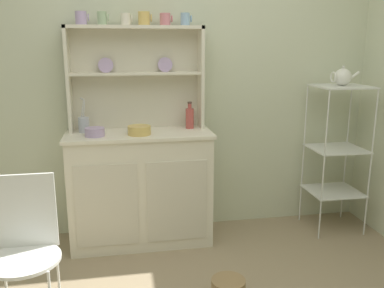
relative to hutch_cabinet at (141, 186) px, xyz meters
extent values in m
cube|color=beige|center=(0.29, 0.26, 0.81)|extent=(3.84, 0.05, 2.50)
cube|color=silver|center=(0.00, 0.00, -0.01)|extent=(1.03, 0.42, 0.86)
cube|color=beige|center=(-0.25, -0.21, -0.05)|extent=(0.43, 0.01, 0.60)
cube|color=beige|center=(0.25, -0.21, -0.05)|extent=(0.43, 0.01, 0.60)
cube|color=#EEE6CE|center=(0.00, 0.00, 0.40)|extent=(1.06, 0.45, 0.02)
cube|color=beige|center=(0.00, 0.20, 0.80)|extent=(0.99, 0.02, 0.76)
cube|color=silver|center=(-0.48, 0.12, 0.80)|extent=(0.02, 0.18, 0.76)
cube|color=silver|center=(0.48, 0.12, 0.80)|extent=(0.02, 0.18, 0.76)
cube|color=silver|center=(0.00, 0.12, 0.83)|extent=(0.95, 0.16, 0.02)
cube|color=silver|center=(0.00, 0.12, 1.16)|extent=(0.99, 0.18, 0.02)
cylinder|color=#B79ECC|center=(-0.22, 0.16, 0.89)|extent=(0.11, 0.03, 0.11)
cylinder|color=#B79ECC|center=(0.22, 0.16, 0.89)|extent=(0.11, 0.03, 0.11)
cylinder|color=silver|center=(1.36, -0.22, 0.15)|extent=(0.01, 0.01, 1.17)
cylinder|color=silver|center=(1.75, -0.22, 0.15)|extent=(0.01, 0.01, 1.17)
cylinder|color=silver|center=(1.36, 0.14, 0.15)|extent=(0.01, 0.01, 1.17)
cylinder|color=silver|center=(1.75, 0.14, 0.15)|extent=(0.01, 0.01, 1.17)
cube|color=silver|center=(1.56, -0.04, 0.73)|extent=(0.41, 0.38, 0.01)
cube|color=silver|center=(1.56, -0.04, 0.23)|extent=(0.41, 0.38, 0.01)
cube|color=silver|center=(1.56, -0.04, -0.12)|extent=(0.41, 0.38, 0.01)
cylinder|color=white|center=(-0.77, -0.88, -0.22)|extent=(0.01, 0.01, 0.45)
cylinder|color=white|center=(-0.50, -0.88, -0.22)|extent=(0.01, 0.01, 0.45)
cylinder|color=white|center=(-0.63, -1.01, 0.01)|extent=(0.36, 0.36, 0.02)
cube|color=white|center=(-0.63, -0.88, 0.21)|extent=(0.31, 0.02, 0.40)
cylinder|color=#B79ECC|center=(-0.37, 0.12, 1.22)|extent=(0.08, 0.08, 0.09)
torus|color=#B79ECC|center=(-0.32, 0.12, 1.23)|extent=(0.01, 0.05, 0.05)
cylinder|color=#9EB78E|center=(-0.23, 0.12, 1.22)|extent=(0.07, 0.07, 0.09)
torus|color=#9EB78E|center=(-0.18, 0.12, 1.23)|extent=(0.01, 0.05, 0.05)
cylinder|color=silver|center=(-0.06, 0.12, 1.22)|extent=(0.07, 0.07, 0.08)
torus|color=silver|center=(-0.02, 0.12, 1.22)|extent=(0.01, 0.05, 0.05)
cylinder|color=#DBB760|center=(0.07, 0.12, 1.22)|extent=(0.08, 0.08, 0.09)
torus|color=#DBB760|center=(0.12, 0.12, 1.23)|extent=(0.01, 0.05, 0.05)
cylinder|color=#D17A84|center=(0.22, 0.12, 1.22)|extent=(0.08, 0.08, 0.09)
torus|color=#D17A84|center=(0.27, 0.12, 1.22)|extent=(0.01, 0.05, 0.05)
cylinder|color=#8EB2D1|center=(0.37, 0.12, 1.22)|extent=(0.07, 0.07, 0.09)
torus|color=#8EB2D1|center=(0.41, 0.12, 1.22)|extent=(0.01, 0.05, 0.05)
cylinder|color=#B79ECC|center=(-0.31, -0.07, 0.45)|extent=(0.14, 0.14, 0.06)
cylinder|color=#DBB760|center=(0.00, -0.07, 0.45)|extent=(0.16, 0.16, 0.06)
cylinder|color=#B74C47|center=(0.39, 0.09, 0.49)|extent=(0.06, 0.06, 0.15)
cylinder|color=#B74C47|center=(0.39, 0.09, 0.59)|extent=(0.03, 0.03, 0.04)
cylinder|color=#4C382D|center=(0.39, 0.09, 0.61)|extent=(0.03, 0.03, 0.01)
cylinder|color=#B2B7C6|center=(-0.39, 0.08, 0.47)|extent=(0.08, 0.08, 0.11)
cylinder|color=silver|center=(-0.40, 0.10, 0.56)|extent=(0.04, 0.02, 0.20)
ellipsoid|color=silver|center=(-0.40, 0.10, 0.66)|extent=(0.02, 0.01, 0.01)
cylinder|color=silver|center=(-0.39, 0.10, 0.56)|extent=(0.03, 0.01, 0.19)
ellipsoid|color=silver|center=(-0.39, 0.10, 0.66)|extent=(0.02, 0.01, 0.01)
sphere|color=white|center=(1.56, -0.04, 0.80)|extent=(0.13, 0.13, 0.13)
sphere|color=silver|center=(1.56, -0.04, 0.87)|extent=(0.02, 0.02, 0.02)
cylinder|color=white|center=(1.65, -0.04, 0.81)|extent=(0.09, 0.02, 0.07)
torus|color=white|center=(1.48, -0.04, 0.80)|extent=(0.01, 0.08, 0.08)
camera|label=1|loc=(-0.15, -3.00, 1.05)|focal=39.07mm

